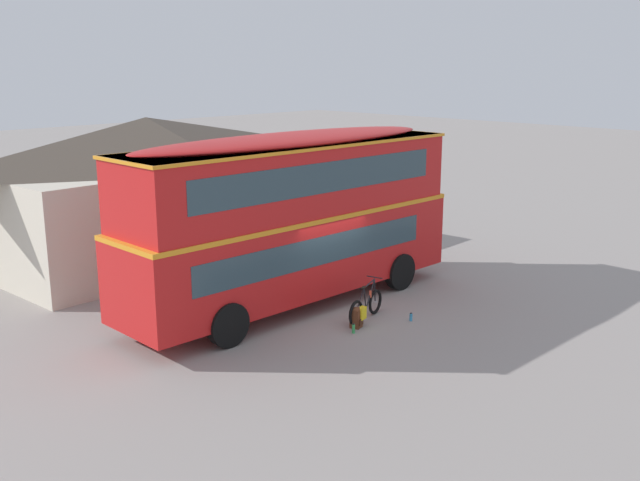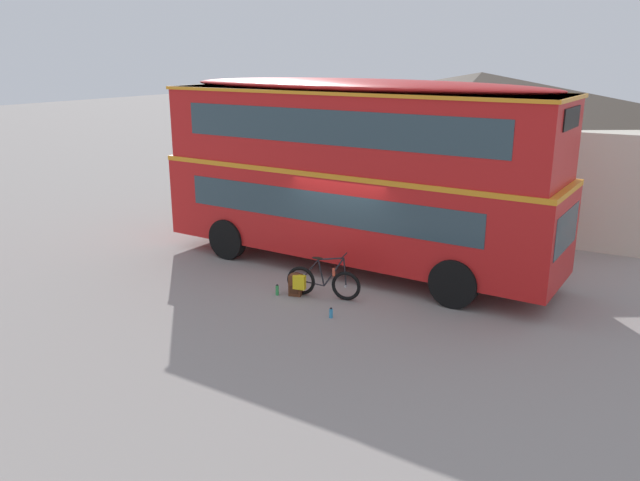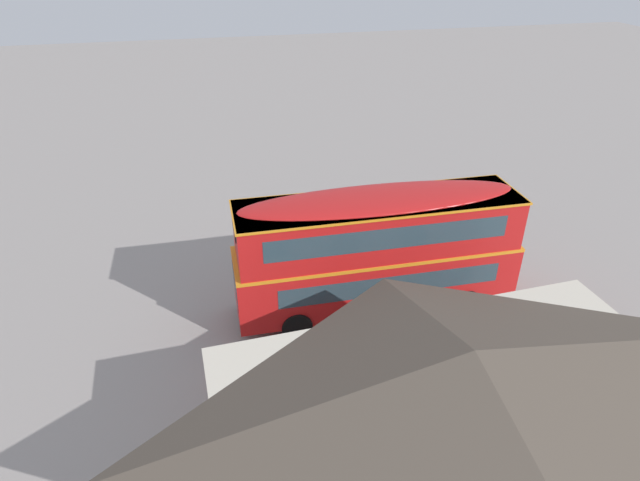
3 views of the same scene
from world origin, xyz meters
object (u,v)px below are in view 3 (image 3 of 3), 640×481
object	(u,v)px
touring_bicycle	(347,268)
water_bottle_blue_sports	(323,265)
water_bottle_green_metal	(365,265)
double_decker_bus	(377,248)
backpack_on_ground	(358,266)

from	to	relation	value
touring_bicycle	water_bottle_blue_sports	distance (m)	1.23
water_bottle_green_metal	water_bottle_blue_sports	size ratio (longest dim) A/B	1.15
double_decker_bus	water_bottle_blue_sports	size ratio (longest dim) A/B	46.58
double_decker_bus	water_bottle_green_metal	distance (m)	3.72
touring_bicycle	backpack_on_ground	world-z (taller)	touring_bicycle
touring_bicycle	water_bottle_green_metal	size ratio (longest dim) A/B	6.71
backpack_on_ground	water_bottle_green_metal	xyz separation A→B (m)	(-0.36, -0.23, -0.16)
double_decker_bus	water_bottle_blue_sports	world-z (taller)	double_decker_bus
touring_bicycle	water_bottle_blue_sports	xyz separation A→B (m)	(0.82, -0.88, -0.27)
double_decker_bus	water_bottle_blue_sports	distance (m)	4.24
water_bottle_green_metal	water_bottle_blue_sports	distance (m)	1.79
double_decker_bus	touring_bicycle	world-z (taller)	double_decker_bus
double_decker_bus	touring_bicycle	xyz separation A→B (m)	(0.43, -2.28, -2.27)
double_decker_bus	backpack_on_ground	xyz separation A→B (m)	(-0.13, -2.46, -2.37)
touring_bicycle	backpack_on_ground	size ratio (longest dim) A/B	3.20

